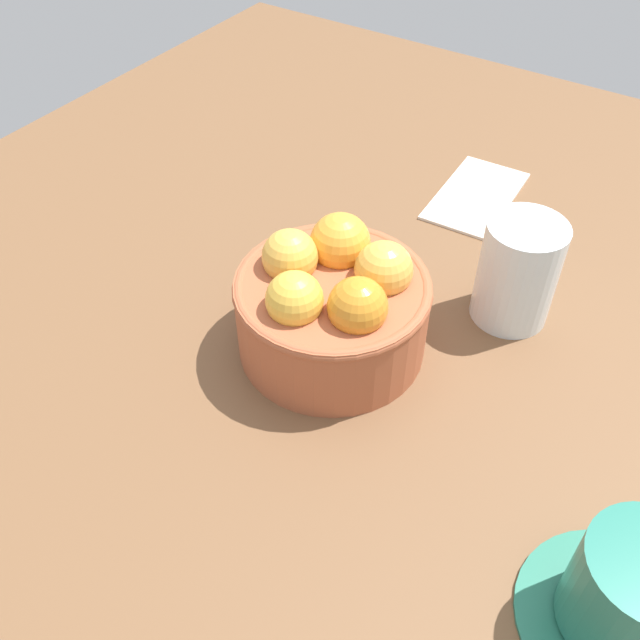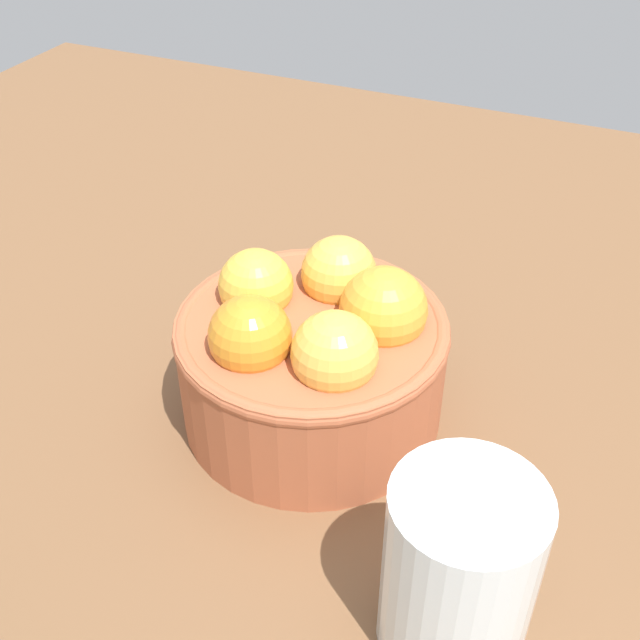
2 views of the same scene
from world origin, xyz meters
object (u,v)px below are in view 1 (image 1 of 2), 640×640
Objects in this scene: water_glass at (518,272)px; folded_napkin at (476,194)px; terracotta_bowl at (332,304)px; coffee_cup at (631,597)px.

water_glass is 0.70× the size of folded_napkin.
terracotta_bowl is 15.31cm from water_glass.
water_glass is 17.57cm from folded_napkin.
water_glass reaches higher than folded_napkin.
folded_napkin is (-35.39, -24.43, -2.97)cm from coffee_cup.
water_glass is at bearing 32.84° from folded_napkin.
water_glass is at bearing 137.01° from terracotta_bowl.
coffee_cup is at bearing 68.95° from terracotta_bowl.
water_glass is (-11.20, 10.44, 0.04)cm from terracotta_bowl.
folded_napkin is (-14.33, -9.25, -4.22)cm from water_glass.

